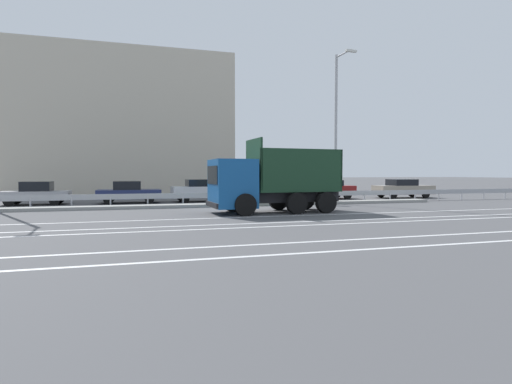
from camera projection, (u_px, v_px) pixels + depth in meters
ground_plane at (247, 210)px, 21.64m from camera, size 320.00×320.00×0.00m
lane_strip_0 at (288, 216)px, 18.45m from camera, size 48.05×0.16×0.01m
lane_strip_1 at (308, 221)px, 16.26m from camera, size 48.05×0.16×0.01m
lane_strip_2 at (320, 225)px, 15.24m from camera, size 48.05×0.16×0.01m
lane_strip_3 at (369, 239)px, 11.96m from camera, size 48.05×0.16×0.01m
lane_strip_4 at (399, 247)px, 10.57m from camera, size 48.05×0.16×0.01m
median_island at (237, 205)px, 23.98m from camera, size 26.43×1.10×0.18m
median_guardrail at (233, 196)px, 24.91m from camera, size 48.05×0.09×0.78m
dump_truck at (259, 186)px, 19.83m from camera, size 6.65×2.90×3.66m
median_road_sign at (317, 184)px, 25.39m from camera, size 0.80×0.16×2.43m
street_lamp_1 at (337, 123)px, 25.31m from camera, size 0.71×1.86×9.47m
parked_car_1 at (36, 193)px, 24.86m from camera, size 4.02×1.91×1.46m
parked_car_2 at (129, 192)px, 26.38m from camera, size 4.06×2.05×1.45m
parked_car_3 at (200, 190)px, 27.78m from camera, size 3.99×2.10×1.55m
parked_car_4 at (267, 191)px, 28.73m from camera, size 3.94×1.98×1.32m
parked_car_5 at (328, 189)px, 30.77m from camera, size 3.95×2.02×1.45m
parked_car_6 at (403, 188)px, 32.06m from camera, size 4.75×2.11×1.50m
background_building_0 at (124, 127)px, 38.59m from camera, size 19.62×10.56×12.85m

